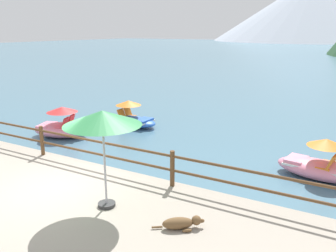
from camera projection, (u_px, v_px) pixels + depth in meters
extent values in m
plane|color=#477084|center=(310.00, 66.00, 42.67)|extent=(200.00, 200.00, 0.00)
cylinder|color=brown|center=(42.00, 141.00, 11.35)|extent=(0.12, 0.12, 0.95)
cylinder|color=brown|center=(172.00, 169.00, 9.08)|extent=(0.12, 0.12, 0.95)
cylinder|color=brown|center=(99.00, 142.00, 10.13)|extent=(23.80, 0.07, 0.07)
cylinder|color=brown|center=(100.00, 155.00, 10.23)|extent=(23.80, 0.07, 0.07)
cylinder|color=#B2B2B7|center=(105.00, 165.00, 7.88)|extent=(0.05, 0.05, 2.00)
cone|color=#338E4C|center=(102.00, 118.00, 7.60)|extent=(1.70, 1.70, 0.32)
cylinder|color=#333333|center=(107.00, 204.00, 8.13)|extent=(0.40, 0.40, 0.08)
ellipsoid|color=brown|center=(178.00, 223.00, 7.19)|extent=(0.67, 0.59, 0.24)
sphere|color=brown|center=(196.00, 220.00, 7.23)|extent=(0.20, 0.20, 0.20)
ellipsoid|color=brown|center=(202.00, 221.00, 7.25)|extent=(0.14, 0.14, 0.08)
cylinder|color=brown|center=(157.00, 227.00, 7.20)|extent=(0.20, 0.16, 0.04)
ellipsoid|color=brown|center=(187.00, 231.00, 7.08)|extent=(0.20, 0.18, 0.07)
ellipsoid|color=brown|center=(184.00, 222.00, 7.39)|extent=(0.20, 0.18, 0.07)
ellipsoid|color=pink|center=(319.00, 169.00, 10.60)|extent=(2.62, 1.48, 0.54)
cube|color=silver|center=(319.00, 166.00, 10.58)|extent=(2.05, 1.20, 0.06)
cube|color=orange|center=(328.00, 163.00, 10.62)|extent=(0.45, 0.45, 0.08)
cube|color=orange|center=(335.00, 158.00, 10.46)|extent=(0.26, 0.43, 0.43)
cube|color=orange|center=(324.00, 168.00, 10.28)|extent=(0.45, 0.45, 0.08)
cube|color=orange|center=(331.00, 162.00, 10.11)|extent=(0.26, 0.43, 0.43)
cube|color=pink|center=(296.00, 160.00, 10.97)|extent=(0.65, 0.87, 0.12)
cone|color=orange|center=(327.00, 143.00, 10.30)|extent=(1.23, 1.23, 0.22)
ellipsoid|color=blue|center=(131.00, 121.00, 16.33)|extent=(2.59, 1.30, 0.45)
cube|color=silver|center=(131.00, 120.00, 16.31)|extent=(2.02, 1.06, 0.06)
cube|color=orange|center=(125.00, 119.00, 16.19)|extent=(0.41, 0.41, 0.08)
cube|color=orange|center=(121.00, 114.00, 16.22)|extent=(0.22, 0.41, 0.43)
cube|color=orange|center=(131.00, 117.00, 16.59)|extent=(0.41, 0.41, 0.08)
cube|color=orange|center=(128.00, 111.00, 16.62)|extent=(0.22, 0.41, 0.43)
cube|color=blue|center=(144.00, 120.00, 15.94)|extent=(0.59, 0.87, 0.12)
cone|color=orange|center=(128.00, 103.00, 16.17)|extent=(1.19, 1.19, 0.22)
ellipsoid|color=pink|center=(61.00, 130.00, 14.71)|extent=(2.61, 1.95, 0.58)
cube|color=silver|center=(61.00, 128.00, 14.68)|extent=(2.05, 1.57, 0.06)
cube|color=red|center=(68.00, 125.00, 14.87)|extent=(0.50, 0.50, 0.08)
cube|color=red|center=(71.00, 120.00, 14.78)|extent=(0.32, 0.44, 0.43)
cube|color=red|center=(62.00, 128.00, 14.38)|extent=(0.50, 0.50, 0.08)
cube|color=red|center=(65.00, 123.00, 14.29)|extent=(0.32, 0.44, 0.43)
cube|color=pink|center=(47.00, 125.00, 14.79)|extent=(0.77, 1.03, 0.12)
cone|color=red|center=(62.00, 109.00, 14.45)|extent=(1.56, 1.56, 0.22)
cone|color=#A8B2C1|center=(315.00, 8.00, 134.79)|extent=(74.92, 74.92, 23.98)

